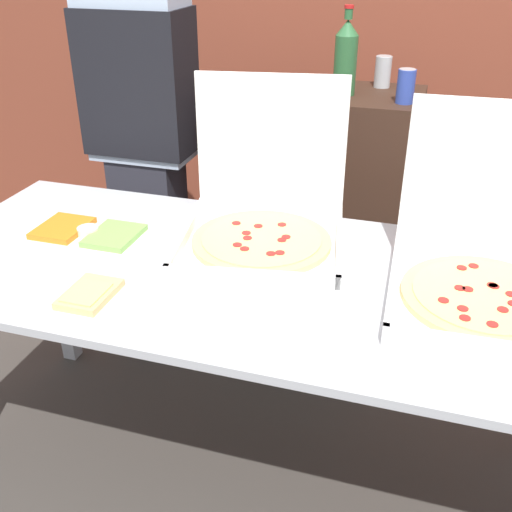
% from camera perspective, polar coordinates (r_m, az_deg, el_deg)
% --- Properties ---
extents(ground_plane, '(16.00, 16.00, 0.00)m').
position_cam_1_polar(ground_plane, '(2.26, 0.00, -19.77)').
color(ground_plane, '#423D38').
extents(brick_wall_behind, '(10.00, 0.06, 2.80)m').
position_cam_1_polar(brick_wall_behind, '(3.19, 9.74, 22.87)').
color(brick_wall_behind, brown).
rests_on(brick_wall_behind, ground_plane).
extents(buffet_table, '(2.07, 0.88, 0.82)m').
position_cam_1_polar(buffet_table, '(1.79, 0.00, -4.08)').
color(buffet_table, silver).
rests_on(buffet_table, ground_plane).
extents(pizza_box_far_left, '(0.57, 0.58, 0.49)m').
position_cam_1_polar(pizza_box_far_left, '(1.88, 0.77, 3.81)').
color(pizza_box_far_left, white).
rests_on(pizza_box_far_left, buffet_table).
extents(pizza_box_near_right, '(0.50, 0.52, 0.48)m').
position_cam_1_polar(pizza_box_near_right, '(1.70, 21.10, -1.02)').
color(pizza_box_near_right, white).
rests_on(pizza_box_near_right, buffet_table).
extents(paper_plate_front_center, '(0.23, 0.23, 0.03)m').
position_cam_1_polar(paper_plate_front_center, '(1.67, -15.56, -3.65)').
color(paper_plate_front_center, white).
rests_on(paper_plate_front_center, buffet_table).
extents(veggie_tray, '(0.41, 0.22, 0.05)m').
position_cam_1_polar(veggie_tray, '(1.96, -15.63, 1.79)').
color(veggie_tray, white).
rests_on(veggie_tray, buffet_table).
extents(sideboard_podium, '(0.78, 0.45, 1.13)m').
position_cam_1_polar(sideboard_podium, '(2.69, 6.02, 3.58)').
color(sideboard_podium, '#382319').
rests_on(sideboard_podium, ground_plane).
extents(soda_bottle, '(0.09, 0.09, 0.33)m').
position_cam_1_polar(soda_bottle, '(2.43, 8.55, 18.25)').
color(soda_bottle, '#2D6638').
rests_on(soda_bottle, sideboard_podium).
extents(soda_can_silver, '(0.07, 0.07, 0.12)m').
position_cam_1_polar(soda_can_silver, '(2.59, 11.99, 16.80)').
color(soda_can_silver, silver).
rests_on(soda_can_silver, sideboard_podium).
extents(soda_can_colored, '(0.07, 0.07, 0.12)m').
position_cam_1_polar(soda_can_colored, '(2.35, 14.08, 15.41)').
color(soda_can_colored, '#334CB2').
rests_on(soda_can_colored, sideboard_podium).
extents(person_server_vest, '(0.42, 0.24, 1.79)m').
position_cam_1_polar(person_server_vest, '(2.54, -10.83, 12.54)').
color(person_server_vest, '#2D2D38').
rests_on(person_server_vest, ground_plane).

